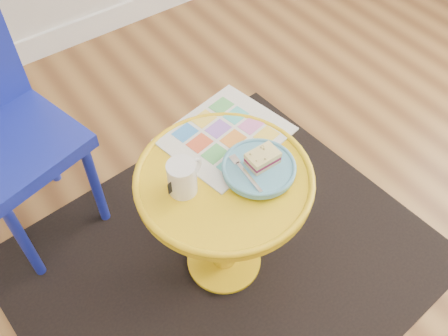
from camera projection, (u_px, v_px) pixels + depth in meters
rug at (224, 261)px, 1.69m from camera, size 1.38×1.20×0.01m
side_table at (224, 205)px, 1.43m from camera, size 0.49×0.49×0.46m
newspaper at (226, 135)px, 1.43m from camera, size 0.37×0.33×0.01m
mug at (183, 177)px, 1.27m from camera, size 0.11×0.08×0.10m
plate at (259, 168)px, 1.33m from camera, size 0.20×0.20×0.02m
cake_slice at (263, 158)px, 1.32m from camera, size 0.08×0.06×0.04m
fork at (245, 172)px, 1.31m from camera, size 0.03×0.14×0.00m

